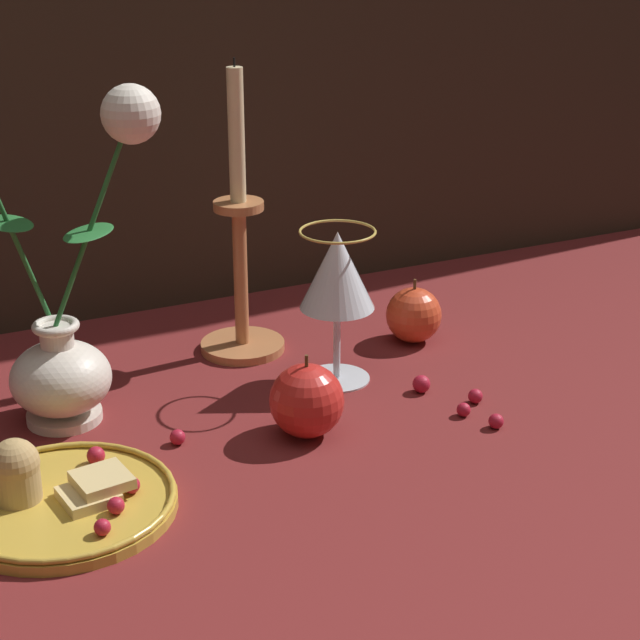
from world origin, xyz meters
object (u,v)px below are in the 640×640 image
object	(u,v)px
plate_with_pastries	(59,496)
wine_glass	(337,276)
apple_beside_vase	(414,315)
candlestick	(240,269)
vase	(57,301)
apple_near_glass	(307,401)

from	to	relation	value
plate_with_pastries	wine_glass	world-z (taller)	wine_glass
apple_beside_vase	candlestick	bearing A→B (deg)	161.84
plate_with_pastries	candlestick	distance (m)	0.39
vase	candlestick	world-z (taller)	vase
plate_with_pastries	vase	bearing A→B (deg)	74.36
wine_glass	apple_beside_vase	bearing A→B (deg)	23.26
vase	apple_near_glass	xyz separation A→B (m)	(0.21, -0.14, -0.09)
candlestick	wine_glass	bearing A→B (deg)	-61.83
vase	wine_glass	distance (m)	0.30
wine_glass	apple_beside_vase	xyz separation A→B (m)	(0.13, 0.06, -0.09)
apple_beside_vase	apple_near_glass	world-z (taller)	apple_near_glass
candlestick	apple_beside_vase	bearing A→B (deg)	-18.16
wine_glass	candlestick	xyz separation A→B (m)	(-0.06, 0.12, -0.02)
plate_with_pastries	apple_near_glass	world-z (taller)	apple_near_glass
vase	apple_beside_vase	size ratio (longest dim) A/B	4.72
apple_near_glass	apple_beside_vase	bearing A→B (deg)	36.46
plate_with_pastries	candlestick	world-z (taller)	candlestick
vase	apple_near_glass	size ratio (longest dim) A/B	4.28
plate_with_pastries	apple_near_glass	bearing A→B (deg)	7.05
plate_with_pastries	wine_glass	distance (m)	0.38
apple_beside_vase	apple_near_glass	xyz separation A→B (m)	(-0.22, -0.16, 0.00)
candlestick	apple_beside_vase	world-z (taller)	candlestick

